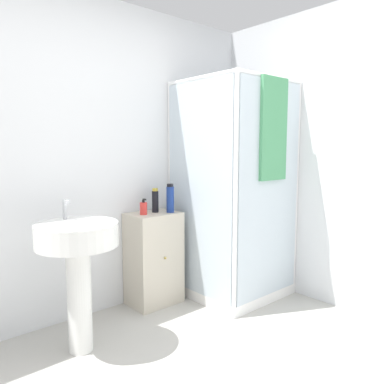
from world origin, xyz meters
name	(u,v)px	position (x,y,z in m)	size (l,w,h in m)	color
wall_back	(80,159)	(0.00, 1.70, 1.25)	(6.40, 0.06, 2.50)	silver
shower_enclosure	(235,236)	(1.19, 1.16, 0.55)	(0.84, 0.87, 1.92)	white
vanity_cabinet	(154,258)	(0.55, 1.51, 0.40)	(0.43, 0.33, 0.79)	beige
sink	(78,254)	(-0.27, 1.20, 0.66)	(0.52, 0.52, 0.99)	white
soap_dispenser	(144,208)	(0.45, 1.50, 0.84)	(0.06, 0.06, 0.13)	red
shampoo_bottle_tall_black	(155,201)	(0.58, 1.53, 0.89)	(0.06, 0.06, 0.21)	black
shampoo_bottle_blue	(170,199)	(0.67, 1.43, 0.91)	(0.06, 0.06, 0.24)	navy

